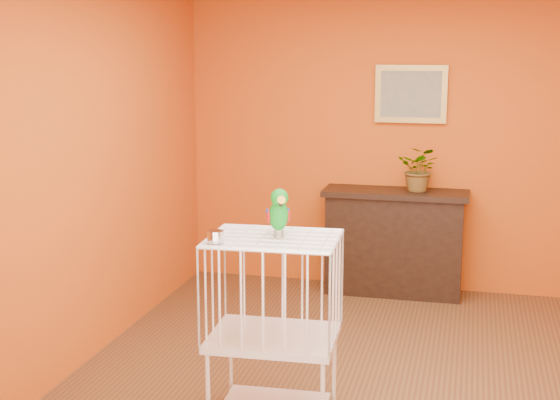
# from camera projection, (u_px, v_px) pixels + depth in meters

# --- Properties ---
(ground) EXTENTS (4.50, 4.50, 0.00)m
(ground) POSITION_uv_depth(u_px,v_px,m) (374.00, 389.00, 4.99)
(ground) COLOR brown
(ground) RESTS_ON ground
(room_shell) EXTENTS (4.50, 4.50, 4.50)m
(room_shell) POSITION_uv_depth(u_px,v_px,m) (380.00, 143.00, 4.68)
(room_shell) COLOR #C55112
(room_shell) RESTS_ON ground
(console_cabinet) EXTENTS (1.25, 0.45, 0.93)m
(console_cabinet) POSITION_uv_depth(u_px,v_px,m) (394.00, 242.00, 6.85)
(console_cabinet) COLOR black
(console_cabinet) RESTS_ON ground
(potted_plant) EXTENTS (0.43, 0.46, 0.30)m
(potted_plant) POSITION_uv_depth(u_px,v_px,m) (420.00, 174.00, 6.69)
(potted_plant) COLOR #26722D
(potted_plant) RESTS_ON console_cabinet
(framed_picture) EXTENTS (0.62, 0.04, 0.50)m
(framed_picture) POSITION_uv_depth(u_px,v_px,m) (411.00, 94.00, 6.76)
(framed_picture) COLOR #B18E3F
(framed_picture) RESTS_ON room_shell
(birdcage) EXTENTS (0.74, 0.58, 1.10)m
(birdcage) POSITION_uv_depth(u_px,v_px,m) (273.00, 328.00, 4.44)
(birdcage) COLOR white
(birdcage) RESTS_ON ground
(feed_cup) EXTENTS (0.09, 0.09, 0.06)m
(feed_cup) POSITION_uv_depth(u_px,v_px,m) (216.00, 236.00, 4.22)
(feed_cup) COLOR silver
(feed_cup) RESTS_ON birdcage
(parrot) EXTENTS (0.16, 0.25, 0.28)m
(parrot) POSITION_uv_depth(u_px,v_px,m) (279.00, 212.00, 4.34)
(parrot) COLOR #59544C
(parrot) RESTS_ON birdcage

